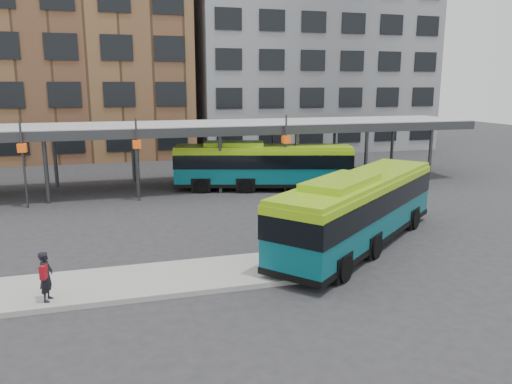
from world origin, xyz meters
name	(u,v)px	position (x,y,z in m)	size (l,w,h in m)	color
ground	(227,247)	(0.00, 0.00, 0.00)	(120.00, 120.00, 0.00)	#28282B
boarding_island	(85,287)	(-5.50, -3.00, 0.09)	(14.00, 3.00, 0.18)	gray
canopy	(181,128)	(-0.06, 12.87, 3.91)	(40.00, 6.53, 4.80)	#999B9E
building_brick	(41,36)	(-10.00, 32.00, 11.00)	(26.00, 14.00, 22.00)	brown
building_grey	(305,52)	(16.00, 32.00, 10.00)	(24.00, 14.00, 20.00)	slate
bus_front	(359,208)	(5.32, -1.32, 1.65)	(10.41, 9.18, 3.17)	#084F5A
bus_rear	(262,165)	(4.81, 10.76, 1.60)	(11.40, 5.36, 3.08)	#084F5A
pedestrian	(46,276)	(-6.51, -3.96, 0.97)	(0.49, 0.65, 1.56)	black
bike_rack	(369,172)	(13.13, 12.09, 0.48)	(5.86, 1.52, 1.06)	slate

